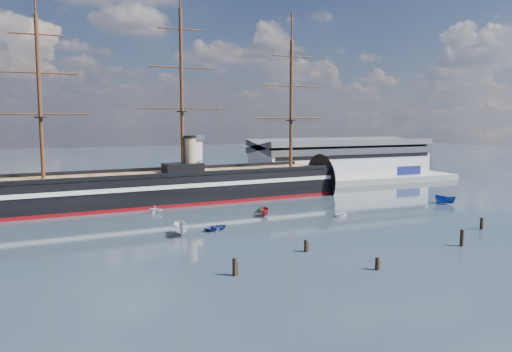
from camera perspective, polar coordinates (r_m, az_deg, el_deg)
name	(u,v)px	position (r m, az deg, el deg)	size (l,w,h in m)	color
ground	(222,213)	(116.61, -3.86, -4.28)	(600.00, 600.00, 0.00)	#212A35
quay	(214,191)	(153.40, -4.85, -1.68)	(180.00, 18.00, 2.00)	slate
warehouse	(340,159)	(177.05, 9.60, 1.95)	(63.00, 21.00, 11.60)	#B7BABC
quay_tower	(194,160)	(147.38, -7.09, 1.77)	(5.00, 5.00, 15.00)	silver
warship	(169,187)	(132.79, -9.87, -1.27)	(113.35, 21.66, 53.94)	black
motorboat_a	(181,235)	(95.78, -8.54, -6.73)	(7.52, 2.76, 3.01)	silver
motorboat_b	(217,230)	(99.43, -4.50, -6.18)	(3.27, 1.31, 1.53)	navy
motorboat_c	(265,217)	(112.48, 0.99, -4.67)	(5.98, 2.19, 2.39)	maroon
motorboat_d	(155,213)	(119.03, -11.43, -4.18)	(5.63, 2.44, 2.06)	silver
motorboat_e	(344,216)	(115.02, 10.06, -4.52)	(2.73, 1.09, 1.28)	white
motorboat_f	(445,204)	(138.44, 20.79, -2.98)	(6.87, 2.52, 2.75)	navy
motorboat_g	(261,212)	(117.95, 0.59, -4.14)	(4.99, 2.16, 1.83)	#114C34
piling_near_left	(235,276)	(71.34, -2.46, -11.31)	(0.64, 0.64, 3.25)	black
piling_near_mid	(377,270)	(75.89, 13.67, -10.39)	(0.64, 0.64, 2.59)	black
piling_near_right	(461,246)	(94.03, 22.43, -7.41)	(0.64, 0.64, 3.62)	black
piling_far_right	(481,229)	(109.49, 24.35, -5.57)	(0.64, 0.64, 3.05)	black
piling_extra	(306,252)	(83.78, 5.73, -8.62)	(0.64, 0.64, 2.72)	black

